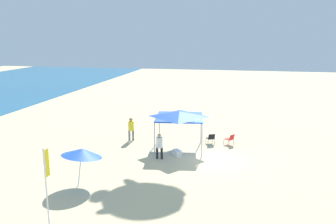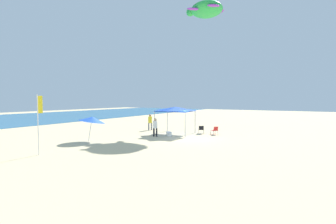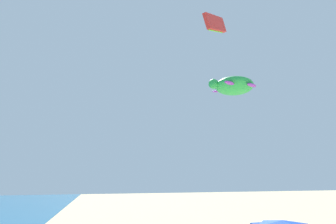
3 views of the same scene
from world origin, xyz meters
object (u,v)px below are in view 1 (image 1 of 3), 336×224
(canopy_tent, at_px, (179,115))
(person_kite_handler, at_px, (159,144))
(beach_umbrella, at_px, (82,152))
(cooler_box, at_px, (177,153))
(folding_chair_right_of_tent, at_px, (211,138))
(person_near_umbrella, at_px, (131,127))
(banner_flag, at_px, (47,185))
(folding_chair_left_of_tent, at_px, (230,139))

(canopy_tent, distance_m, person_kite_handler, 2.89)
(beach_umbrella, bearing_deg, person_kite_handler, -33.70)
(canopy_tent, xyz_separation_m, cooler_box, (-1.49, -0.12, -2.30))
(canopy_tent, xyz_separation_m, folding_chair_right_of_tent, (1.60, -2.14, -2.03))
(canopy_tent, relative_size, cooler_box, 4.95)
(person_near_umbrella, bearing_deg, canopy_tent, 118.40)
(person_near_umbrella, bearing_deg, beach_umbrella, 44.41)
(canopy_tent, xyz_separation_m, banner_flag, (-12.12, 3.09, -0.21))
(cooler_box, xyz_separation_m, banner_flag, (-10.62, 3.21, 2.10))
(folding_chair_right_of_tent, bearing_deg, beach_umbrella, 31.33)
(beach_umbrella, distance_m, banner_flag, 5.20)
(folding_chair_right_of_tent, xyz_separation_m, person_near_umbrella, (-0.40, 6.11, 0.59))
(folding_chair_left_of_tent, bearing_deg, canopy_tent, -25.93)
(folding_chair_right_of_tent, relative_size, person_near_umbrella, 0.45)
(folding_chair_left_of_tent, bearing_deg, person_near_umbrella, -47.73)
(canopy_tent, relative_size, folding_chair_right_of_tent, 4.44)
(beach_umbrella, distance_m, folding_chair_right_of_tent, 10.72)
(banner_flag, bearing_deg, folding_chair_left_of_tent, -25.65)
(person_kite_handler, bearing_deg, cooler_box, 34.05)
(banner_flag, bearing_deg, person_kite_handler, -12.48)
(beach_umbrella, height_order, cooler_box, beach_umbrella)
(folding_chair_left_of_tent, xyz_separation_m, cooler_box, (-3.20, 3.43, -0.27))
(beach_umbrella, bearing_deg, canopy_tent, -30.10)
(cooler_box, bearing_deg, person_near_umbrella, 56.67)
(banner_flag, xyz_separation_m, person_near_umbrella, (13.31, 0.88, -1.24))
(cooler_box, height_order, person_kite_handler, person_kite_handler)
(cooler_box, height_order, banner_flag, banner_flag)
(folding_chair_right_of_tent, height_order, banner_flag, banner_flag)
(beach_umbrella, xyz_separation_m, cooler_box, (5.54, -4.19, -1.63))
(person_near_umbrella, bearing_deg, cooler_box, 101.82)
(beach_umbrella, xyz_separation_m, folding_chair_left_of_tent, (8.74, -7.62, -1.36))
(canopy_tent, bearing_deg, banner_flag, 165.69)
(banner_flag, distance_m, person_kite_handler, 10.14)
(folding_chair_left_of_tent, bearing_deg, person_kite_handler, -9.74)
(folding_chair_left_of_tent, relative_size, cooler_box, 1.12)
(folding_chair_left_of_tent, relative_size, banner_flag, 0.21)
(beach_umbrella, distance_m, folding_chair_left_of_tent, 11.68)
(beach_umbrella, distance_m, cooler_box, 7.14)
(beach_umbrella, height_order, folding_chair_left_of_tent, beach_umbrella)
(folding_chair_right_of_tent, bearing_deg, folding_chair_left_of_tent, 161.42)
(canopy_tent, relative_size, folding_chair_left_of_tent, 4.44)
(cooler_box, bearing_deg, folding_chair_left_of_tent, -47.01)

